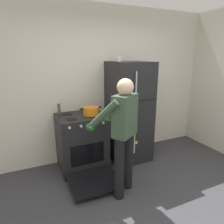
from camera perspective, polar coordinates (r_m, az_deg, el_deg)
ground at (r=2.74m, az=14.35°, el=-27.87°), size 8.00×8.00×0.00m
kitchen_wall_back at (r=3.73m, az=-3.17°, el=7.69°), size 6.00×0.10×2.70m
refrigerator at (r=3.65m, az=4.76°, el=-0.00°), size 0.68×0.72×1.77m
stove_range at (r=3.46m, az=-8.44°, el=-8.59°), size 0.76×1.23×0.94m
person_cook at (r=2.65m, az=2.83°, el=-4.47°), size 0.67×0.72×1.60m
red_pot at (r=3.29m, az=-5.99°, el=0.33°), size 0.36×0.26×0.13m
coffee_mug at (r=3.48m, az=2.06°, el=14.82°), size 0.11×0.08×0.10m
pepper_mill at (r=3.41m, az=-14.69°, el=0.84°), size 0.05×0.05×0.17m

